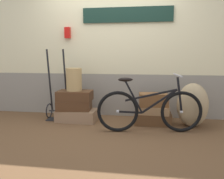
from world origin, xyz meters
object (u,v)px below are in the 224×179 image
suitcase_3 (153,119)px  suitcase_1 (74,105)px  suitcase_5 (153,100)px  wicker_basket (74,79)px  suitcase_4 (153,110)px  suitcase_2 (75,95)px  suitcase_0 (77,115)px  luggage_trolley (58,102)px  burlap_sack (193,105)px  bicycle (149,110)px

suitcase_3 → suitcase_1: bearing=-179.7°
suitcase_5 → wicker_basket: 1.40m
suitcase_3 → suitcase_4: suitcase_4 is taller
suitcase_4 → suitcase_2: bearing=-176.8°
suitcase_0 → wicker_basket: wicker_basket is taller
suitcase_1 → luggage_trolley: size_ratio=0.46×
suitcase_2 → suitcase_3: 1.40m
suitcase_1 → suitcase_2: suitcase_2 is taller
burlap_sack → wicker_basket: bearing=179.2°
wicker_basket → suitcase_1: bearing=-103.5°
wicker_basket → suitcase_4: bearing=-0.7°
suitcase_4 → suitcase_5: (-0.00, -0.00, 0.17)m
wicker_basket → burlap_sack: wicker_basket is taller
suitcase_5 → burlap_sack: 0.63m
suitcase_0 → suitcase_4: bearing=0.5°
suitcase_3 → bicycle: size_ratio=0.39×
luggage_trolley → bicycle: 1.73m
suitcase_4 → suitcase_5: 0.17m
wicker_basket → burlap_sack: size_ratio=0.55×
wicker_basket → bicycle: wicker_basket is taller
suitcase_1 → suitcase_5: 1.38m
suitcase_2 → luggage_trolley: (-0.36, 0.10, -0.15)m
suitcase_2 → burlap_sack: size_ratio=0.83×
suitcase_4 → suitcase_5: suitcase_5 is taller
suitcase_1 → suitcase_5: suitcase_5 is taller
suitcase_2 → bicycle: (1.29, -0.42, -0.11)m
suitcase_4 → suitcase_0: bearing=-177.0°
suitcase_3 → wicker_basket: size_ratio=1.54×
wicker_basket → bicycle: size_ratio=0.25×
suitcase_1 → burlap_sack: 2.00m
suitcase_0 → luggage_trolley: 0.45m
luggage_trolley → suitcase_2: bearing=-15.2°
suitcase_3 → suitcase_5: suitcase_5 is taller
suitcase_0 → suitcase_1: size_ratio=1.19×
suitcase_2 → suitcase_4: 1.37m
suitcase_5 → bicycle: (-0.06, -0.40, -0.08)m
suitcase_2 → suitcase_5: (1.36, -0.02, -0.03)m
suitcase_2 → luggage_trolley: bearing=163.1°
suitcase_5 → wicker_basket: size_ratio=1.17×
suitcase_1 → bicycle: bearing=-23.0°
suitcase_5 → burlap_sack: (0.63, -0.01, -0.07)m
suitcase_4 → luggage_trolley: luggage_trolley is taller
suitcase_3 → bicycle: 0.50m
suitcase_5 → luggage_trolley: (-1.72, 0.11, -0.12)m
suitcase_4 → bicycle: bicycle is taller
suitcase_2 → suitcase_4: (1.36, -0.01, -0.20)m
luggage_trolley → bicycle: bearing=-17.4°
suitcase_0 → luggage_trolley: bearing=167.8°
suitcase_1 → suitcase_0: bearing=12.0°
suitcase_1 → luggage_trolley: bearing=157.3°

